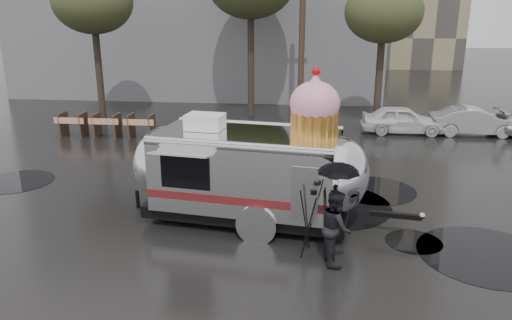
# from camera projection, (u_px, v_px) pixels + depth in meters

# --- Properties ---
(ground) EXTENTS (120.00, 120.00, 0.00)m
(ground) POSITION_uv_depth(u_px,v_px,m) (173.00, 255.00, 11.20)
(ground) COLOR black
(ground) RESTS_ON ground
(puddles) EXTENTS (16.21, 6.68, 0.01)m
(puddles) POSITION_uv_depth(u_px,v_px,m) (297.00, 209.00, 13.70)
(puddles) COLOR black
(puddles) RESTS_ON ground
(utility_pole) EXTENTS (1.60, 0.28, 9.00)m
(utility_pole) POSITION_uv_depth(u_px,v_px,m) (302.00, 22.00, 22.86)
(utility_pole) COLOR #473323
(utility_pole) RESTS_ON ground
(tree_left) EXTENTS (3.64, 3.64, 6.95)m
(tree_left) POSITION_uv_depth(u_px,v_px,m) (93.00, 2.00, 22.63)
(tree_left) COLOR #382D26
(tree_left) RESTS_ON ground
(tree_right) EXTENTS (3.36, 3.36, 6.42)m
(tree_right) POSITION_uv_depth(u_px,v_px,m) (384.00, 13.00, 21.43)
(tree_right) COLOR #382D26
(tree_right) RESTS_ON ground
(barricade_row) EXTENTS (4.30, 0.80, 1.00)m
(barricade_row) POSITION_uv_depth(u_px,v_px,m) (107.00, 125.00, 21.07)
(barricade_row) COLOR #473323
(barricade_row) RESTS_ON ground
(airstream_trailer) EXTENTS (7.53, 3.19, 4.09)m
(airstream_trailer) POSITION_uv_depth(u_px,v_px,m) (252.00, 168.00, 12.61)
(airstream_trailer) COLOR silver
(airstream_trailer) RESTS_ON ground
(person_right) EXTENTS (0.56, 0.85, 1.65)m
(person_right) POSITION_uv_depth(u_px,v_px,m) (336.00, 227.00, 10.65)
(person_right) COLOR black
(person_right) RESTS_ON ground
(umbrella_black) EXTENTS (1.10, 1.10, 2.30)m
(umbrella_black) POSITION_uv_depth(u_px,v_px,m) (338.00, 179.00, 10.33)
(umbrella_black) COLOR black
(umbrella_black) RESTS_ON ground
(tripod) EXTENTS (0.60, 0.63, 1.56)m
(tripod) POSITION_uv_depth(u_px,v_px,m) (313.00, 216.00, 10.96)
(tripod) COLOR black
(tripod) RESTS_ON ground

